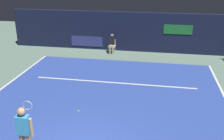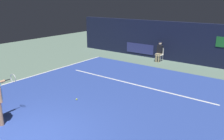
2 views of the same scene
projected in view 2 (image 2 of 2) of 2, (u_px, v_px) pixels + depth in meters
The scene contains 7 objects.
ground_plane at pixel (111, 96), 9.81m from camera, with size 31.44×31.44×0.00m, color slate.
court_surface at pixel (111, 96), 9.81m from camera, with size 10.10×10.20×0.01m, color #2D479E.
line_sideline_right at pixel (39, 74), 12.67m from camera, with size 0.10×10.20×0.01m, color white.
line_service at pixel (133, 84), 11.17m from camera, with size 7.88×0.10×0.01m, color white.
back_wall at pixel (179, 42), 15.05m from camera, with size 16.09×0.33×2.60m.
line_judge_on_chair at pixel (159, 51), 15.16m from camera, with size 0.45×0.54×1.32m.
tennis_ball at pixel (77, 99), 9.38m from camera, with size 0.07×0.07×0.07m, color #CCE033.
Camera 2 is at (5.46, -3.13, 3.92)m, focal length 36.85 mm.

